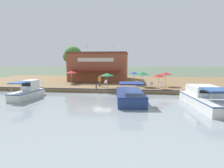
{
  "coord_description": "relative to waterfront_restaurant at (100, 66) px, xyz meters",
  "views": [
    {
      "loc": [
        24.53,
        4.28,
        4.77
      ],
      "look_at": [
        -1.0,
        1.29,
        1.3
      ],
      "focal_mm": 28.0,
      "sensor_mm": 36.0,
      "label": 1
    }
  ],
  "objects": [
    {
      "name": "patio_umbrella_mid_patio_right",
      "position": [
        7.61,
        -3.87,
        -0.8
      ],
      "size": [
        2.1,
        2.1,
        2.36
      ],
      "color": "#B7B7B7",
      "rests_on": "quay_deck"
    },
    {
      "name": "mooring_post",
      "position": [
        13.04,
        1.79,
        -2.54
      ],
      "size": [
        0.22,
        0.22,
        0.75
      ],
      "color": "#473323",
      "rests_on": "quay_deck"
    },
    {
      "name": "patio_umbrella_mid_patio_left",
      "position": [
        9.76,
        8.63,
        -0.8
      ],
      "size": [
        2.15,
        2.15,
        2.41
      ],
      "color": "#B7B7B7",
      "rests_on": "quay_deck"
    },
    {
      "name": "cafe_chair_facing_river",
      "position": [
        12.04,
        -7.33,
        -2.45
      ],
      "size": [
        0.55,
        0.55,
        0.85
      ],
      "color": "white",
      "rests_on": "quay_deck"
    },
    {
      "name": "motorboat_outer_channel",
      "position": [
        17.45,
        6.68,
        -2.79
      ],
      "size": [
        8.33,
        3.72,
        2.4
      ],
      "color": "navy",
      "rests_on": "river_water"
    },
    {
      "name": "patio_umbrella_by_entrance",
      "position": [
        8.92,
        12.42,
        -0.85
      ],
      "size": [
        2.08,
        2.08,
        2.32
      ],
      "color": "#B7B7B7",
      "rests_on": "quay_deck"
    },
    {
      "name": "motorboat_nearest_quay",
      "position": [
        17.56,
        -5.82,
        -2.68
      ],
      "size": [
        5.71,
        2.28,
        2.23
      ],
      "color": "silver",
      "rests_on": "river_water"
    },
    {
      "name": "patio_umbrella_near_quay_edge",
      "position": [
        11.98,
        3.24,
        -0.85
      ],
      "size": [
        2.07,
        2.07,
        2.32
      ],
      "color": "#B7B7B7",
      "rests_on": "quay_deck"
    },
    {
      "name": "cafe_chair_mid_patio",
      "position": [
        9.06,
        7.81,
        -2.45
      ],
      "size": [
        0.53,
        0.53,
        0.85
      ],
      "color": "white",
      "rests_on": "quay_deck"
    },
    {
      "name": "patio_umbrella_back_row",
      "position": [
        7.85,
        7.32,
        -0.86
      ],
      "size": [
        1.71,
        1.71,
        2.3
      ],
      "color": "#B7B7B7",
      "rests_on": "quay_deck"
    },
    {
      "name": "person_mid_patio",
      "position": [
        10.37,
        1.79,
        -1.87
      ],
      "size": [
        0.48,
        0.48,
        1.69
      ],
      "color": "#4C4C56",
      "rests_on": "quay_deck"
    },
    {
      "name": "motorboat_fourth_along",
      "position": [
        18.71,
        14.78,
        -2.71
      ],
      "size": [
        9.26,
        4.05,
        2.14
      ],
      "color": "silver",
      "rests_on": "river_water"
    },
    {
      "name": "cafe_chair_back_row_seat",
      "position": [
        10.12,
        11.49,
        -2.45
      ],
      "size": [
        0.53,
        0.53,
        0.85
      ],
      "color": "white",
      "rests_on": "quay_deck"
    },
    {
      "name": "cafe_chair_under_first_umbrella",
      "position": [
        8.54,
        2.5,
        -2.45
      ],
      "size": [
        0.52,
        0.52,
        0.85
      ],
      "color": "white",
      "rests_on": "quay_deck"
    },
    {
      "name": "waterfront_restaurant",
      "position": [
        0.0,
        0.0,
        0.0
      ],
      "size": [
        11.86,
        11.86,
        7.64
      ],
      "color": "brown",
      "rests_on": "quay_deck"
    },
    {
      "name": "quay_edge_fender",
      "position": [
        13.29,
        2.76,
        -2.88
      ],
      "size": [
        0.2,
        50.4,
        0.1
      ],
      "primitive_type": "cube",
      "color": "#2D2D33",
      "rests_on": "quay_deck"
    },
    {
      "name": "quay_deck",
      "position": [
        2.39,
        2.76,
        -3.23
      ],
      "size": [
        22.0,
        56.0,
        0.6
      ],
      "primitive_type": "cube",
      "color": "brown",
      "rests_on": "ground"
    },
    {
      "name": "tree_behind_restaurant",
      "position": [
        -5.3,
        -8.19,
        2.49
      ],
      "size": [
        4.68,
        4.46,
        7.78
      ],
      "color": "brown",
      "rests_on": "quay_deck"
    },
    {
      "name": "ground_plane",
      "position": [
        13.39,
        2.76,
        -3.53
      ],
      "size": [
        220.0,
        220.0,
        0.0
      ],
      "primitive_type": "plane",
      "color": "#4C5B47"
    },
    {
      "name": "patio_umbrella_far_corner",
      "position": [
        11.59,
        10.9,
        -0.96
      ],
      "size": [
        1.87,
        1.87,
        2.2
      ],
      "color": "#B7B7B7",
      "rests_on": "quay_deck"
    },
    {
      "name": "cafe_chair_beside_entrance",
      "position": [
        10.23,
        10.09,
        -2.45
      ],
      "size": [
        0.49,
        0.49,
        0.85
      ],
      "color": "white",
      "rests_on": "quay_deck"
    }
  ]
}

